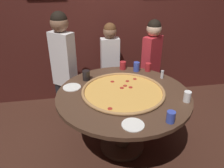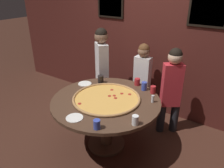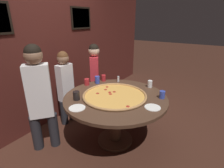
{
  "view_description": "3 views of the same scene",
  "coord_description": "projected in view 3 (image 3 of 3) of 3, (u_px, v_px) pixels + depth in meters",
  "views": [
    {
      "loc": [
        -0.45,
        -1.96,
        1.89
      ],
      "look_at": [
        -0.11,
        0.09,
        0.81
      ],
      "focal_mm": 35.0,
      "sensor_mm": 36.0,
      "label": 1
    },
    {
      "loc": [
        1.46,
        -2.0,
        2.12
      ],
      "look_at": [
        0.05,
        0.07,
        0.95
      ],
      "focal_mm": 35.0,
      "sensor_mm": 36.0,
      "label": 2
    },
    {
      "loc": [
        -1.87,
        -1.14,
        1.75
      ],
      "look_at": [
        -0.03,
        0.04,
        0.92
      ],
      "focal_mm": 28.0,
      "sensor_mm": 36.0,
      "label": 3
    }
  ],
  "objects": [
    {
      "name": "condiment_shaker",
      "position": [
        118.0,
        79.0,
        2.94
      ],
      "size": [
        0.04,
        0.04,
        0.1
      ],
      "color": "silver",
      "rests_on": "dining_table"
    },
    {
      "name": "back_wall",
      "position": [
        48.0,
        47.0,
        2.86
      ],
      "size": [
        6.4,
        0.08,
        2.6
      ],
      "color": "#4C1E19",
      "rests_on": "ground_plane"
    },
    {
      "name": "diner_centre_back",
      "position": [
        39.0,
        94.0,
        2.26
      ],
      "size": [
        0.37,
        0.34,
        1.47
      ],
      "rotation": [
        0.0,
        0.0,
        2.45
      ],
      "color": "#232328",
      "rests_on": "ground_plane"
    },
    {
      "name": "drink_cup_beside_pizza",
      "position": [
        87.0,
        82.0,
        2.8
      ],
      "size": [
        0.08,
        0.08,
        0.1
      ],
      "primitive_type": "cylinder",
      "color": "#B22328",
      "rests_on": "dining_table"
    },
    {
      "name": "drink_cup_front_edge",
      "position": [
        150.0,
        84.0,
        2.7
      ],
      "size": [
        0.07,
        0.07,
        0.11
      ],
      "primitive_type": "cylinder",
      "color": "white",
      "rests_on": "dining_table"
    },
    {
      "name": "diner_far_left",
      "position": [
        65.0,
        84.0,
        2.93
      ],
      "size": [
        0.32,
        0.19,
        1.27
      ],
      "rotation": [
        0.0,
        0.0,
        -3.12
      ],
      "color": "#232328",
      "rests_on": "ground_plane"
    },
    {
      "name": "white_plate_far_back",
      "position": [
        153.0,
        107.0,
        2.1
      ],
      "size": [
        0.19,
        0.19,
        0.01
      ],
      "primitive_type": "cylinder",
      "color": "white",
      "rests_on": "dining_table"
    },
    {
      "name": "giant_pizza",
      "position": [
        115.0,
        95.0,
        2.4
      ],
      "size": [
        0.89,
        0.89,
        0.03
      ],
      "color": "#E5A84C",
      "rests_on": "dining_table"
    },
    {
      "name": "drink_cup_by_shaker",
      "position": [
        97.0,
        80.0,
        2.87
      ],
      "size": [
        0.08,
        0.08,
        0.12
      ],
      "primitive_type": "cylinder",
      "color": "#384CB7",
      "rests_on": "dining_table"
    },
    {
      "name": "drink_cup_near_right",
      "position": [
        104.0,
        78.0,
        2.98
      ],
      "size": [
        0.07,
        0.07,
        0.11
      ],
      "primitive_type": "cylinder",
      "color": "#B22328",
      "rests_on": "dining_table"
    },
    {
      "name": "ground_plane",
      "position": [
        115.0,
        140.0,
        2.67
      ],
      "size": [
        24.0,
        24.0,
        0.0
      ],
      "primitive_type": "plane",
      "color": "#422319"
    },
    {
      "name": "white_plate_near_front",
      "position": [
        77.0,
        108.0,
        2.08
      ],
      "size": [
        0.2,
        0.2,
        0.01
      ],
      "primitive_type": "cylinder",
      "color": "white",
      "rests_on": "dining_table"
    },
    {
      "name": "dining_table",
      "position": [
        115.0,
        106.0,
        2.46
      ],
      "size": [
        1.42,
        1.42,
        0.74
      ],
      "color": "#4C3323",
      "rests_on": "ground_plane"
    },
    {
      "name": "drink_cup_near_left",
      "position": [
        76.0,
        96.0,
        2.28
      ],
      "size": [
        0.09,
        0.09,
        0.12
      ],
      "primitive_type": "cylinder",
      "color": "black",
      "rests_on": "dining_table"
    },
    {
      "name": "drink_cup_far_left",
      "position": [
        162.0,
        95.0,
        2.33
      ],
      "size": [
        0.07,
        0.07,
        0.1
      ],
      "primitive_type": "cylinder",
      "color": "#384CB7",
      "rests_on": "dining_table"
    },
    {
      "name": "diner_side_left",
      "position": [
        95.0,
        75.0,
        3.27
      ],
      "size": [
        0.34,
        0.29,
        1.33
      ],
      "rotation": [
        0.0,
        0.0,
        -2.52
      ],
      "color": "#232328",
      "rests_on": "ground_plane"
    }
  ]
}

